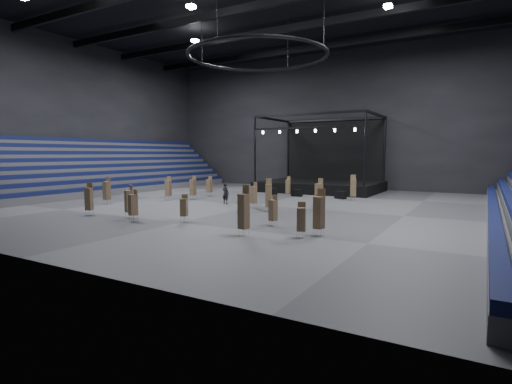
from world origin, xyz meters
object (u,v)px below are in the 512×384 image
Objects in this scene: man_center at (226,193)px; chair_stack_16 at (129,201)px; chair_stack_12 at (209,185)px; chair_stack_6 at (89,198)px; chair_stack_2 at (353,187)px; chair_stack_7 at (244,210)px; flight_case_mid at (297,193)px; chair_stack_5 at (288,186)px; chair_stack_13 at (193,187)px; chair_stack_15 at (273,210)px; stage at (322,179)px; chair_stack_11 at (301,219)px; chair_stack_14 at (269,195)px; crew_member at (322,197)px; chair_stack_4 at (168,188)px; flight_case_left at (272,192)px; chair_stack_0 at (133,204)px; chair_stack_10 at (319,194)px; chair_stack_1 at (107,190)px; chair_stack_8 at (254,194)px; chair_stack_9 at (319,212)px; chair_stack_3 at (184,207)px.

chair_stack_16 is at bearing 88.67° from man_center.
chair_stack_16 is (3.81, -14.75, 0.08)m from chair_stack_12.
chair_stack_2 is at bearing 31.28° from chair_stack_6.
flight_case_mid is at bearing 116.11° from chair_stack_7.
chair_stack_5 is 10.15m from chair_stack_13.
chair_stack_15 is at bearing -112.76° from chair_stack_2.
stage is 28.54m from chair_stack_11.
chair_stack_14 is 1.42× the size of crew_member.
chair_stack_12 reaches higher than crew_member.
chair_stack_4 reaches higher than chair_stack_15.
chair_stack_14 reaches higher than chair_stack_15.
flight_case_mid reaches higher than flight_case_left.
chair_stack_13 is (-8.09, -15.30, -0.21)m from stage.
chair_stack_6 reaches higher than chair_stack_0.
chair_stack_5 is at bearing 48.03° from chair_stack_6.
chair_stack_10 is at bearing -44.64° from flight_case_left.
chair_stack_11 is 0.91× the size of chair_stack_12.
crew_member is at bearing -69.55° from stage.
chair_stack_6 reaches higher than chair_stack_4.
chair_stack_12 is (-14.78, -3.57, -0.17)m from chair_stack_2.
chair_stack_12 is at bearing 141.68° from chair_stack_7.
chair_stack_16 is (-1.46, 0.96, 0.07)m from chair_stack_0.
chair_stack_2 is 21.35m from chair_stack_16.
chair_stack_12 is at bearing 124.20° from chair_stack_14.
flight_case_mid is 0.40× the size of chair_stack_7.
chair_stack_7 is (18.25, -5.76, 0.15)m from chair_stack_1.
chair_stack_12 is at bearing 121.23° from chair_stack_11.
chair_stack_10 is 1.35× the size of man_center.
chair_stack_14 is at bearing 68.16° from chair_stack_16.
chair_stack_8 is 1.10× the size of chair_stack_15.
flight_case_mid is at bearing 129.35° from chair_stack_9.
man_center is at bearing 103.70° from chair_stack_16.
chair_stack_7 is at bearing -177.40° from chair_stack_11.
man_center is at bearing 138.28° from chair_stack_7.
chair_stack_13 is at bearing 160.35° from chair_stack_9.
chair_stack_3 is 0.85× the size of chair_stack_5.
chair_stack_1 reaches higher than chair_stack_16.
chair_stack_16 is at bearing -10.43° from chair_stack_6.
chair_stack_13 is at bearing 127.30° from chair_stack_11.
crew_member is (5.54, -7.19, 0.55)m from flight_case_mid.
stage is 4.90× the size of chair_stack_7.
chair_stack_4 is 10.25m from chair_stack_8.
flight_case_mid is 0.48× the size of chair_stack_16.
flight_case_mid is 0.46× the size of chair_stack_6.
stage is at bearing 122.01° from chair_stack_9.
stage reaches higher than chair_stack_1.
chair_stack_1 is 22.21m from chair_stack_9.
flight_case_mid is at bearing 32.08° from chair_stack_4.
chair_stack_4 is at bearing 115.08° from chair_stack_3.
chair_stack_10 reaches higher than chair_stack_13.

